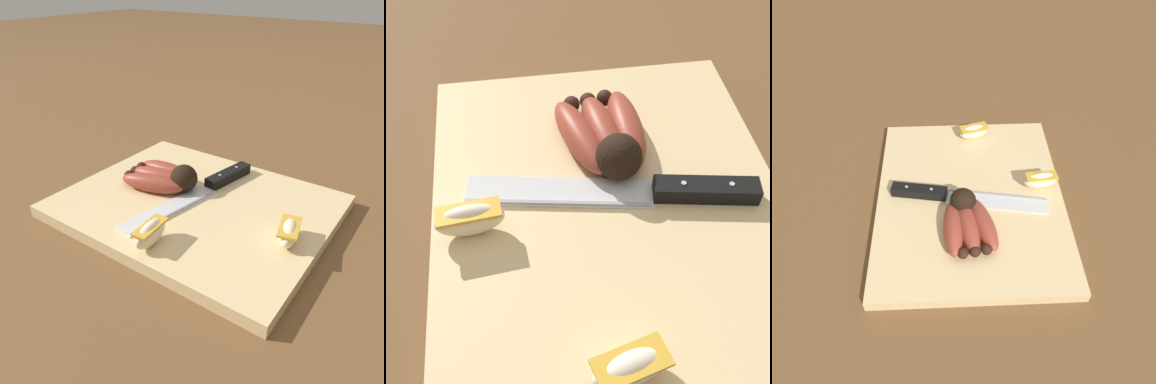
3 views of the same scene
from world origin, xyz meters
The scene contains 6 objects.
ground_plane centered at (0.00, 0.00, 0.00)m, with size 6.00×6.00×0.00m, color brown.
cutting_board centered at (-0.01, 0.00, 0.01)m, with size 0.41×0.33×0.02m, color #DBBC84.
banana_bunch centered at (0.06, -0.01, 0.04)m, with size 0.13×0.10×0.05m.
chefs_knife centered at (-0.01, -0.04, 0.03)m, with size 0.08×0.28×0.02m.
apple_wedge_near centered at (-0.03, 0.13, 0.04)m, with size 0.03×0.06×0.03m.
apple_wedge_middle centered at (-0.18, 0.02, 0.04)m, with size 0.04×0.06×0.03m.
Camera 1 is at (-0.32, 0.44, 0.34)m, focal length 35.78 mm.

